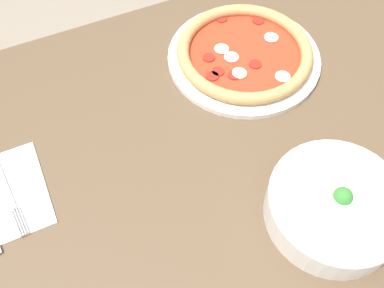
{
  "coord_description": "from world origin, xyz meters",
  "views": [
    {
      "loc": [
        0.24,
        0.41,
        1.42
      ],
      "look_at": [
        0.05,
        0.02,
        0.77
      ],
      "focal_mm": 40.0,
      "sensor_mm": 36.0,
      "label": 1
    }
  ],
  "objects": [
    {
      "name": "bowl",
      "position": [
        -0.1,
        0.24,
        0.79
      ],
      "size": [
        0.22,
        0.22,
        0.08
      ],
      "color": "white",
      "rests_on": "dining_table"
    },
    {
      "name": "dining_table",
      "position": [
        0.0,
        0.0,
        0.64
      ],
      "size": [
        1.22,
        0.79,
        0.75
      ],
      "color": "brown",
      "rests_on": "ground_plane"
    },
    {
      "name": "ground_plane",
      "position": [
        0.0,
        0.0,
        0.0
      ],
      "size": [
        8.0,
        8.0,
        0.0
      ],
      "primitive_type": "plane",
      "color": "gray"
    },
    {
      "name": "pizza",
      "position": [
        -0.14,
        -0.15,
        0.77
      ],
      "size": [
        0.33,
        0.33,
        0.04
      ],
      "color": "white",
      "rests_on": "dining_table"
    },
    {
      "name": "fork",
      "position": [
        0.38,
        -0.03,
        0.76
      ],
      "size": [
        0.03,
        0.18,
        0.0
      ],
      "rotation": [
        0.0,
        0.0,
        1.67
      ],
      "color": "silver",
      "rests_on": "napkin"
    }
  ]
}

